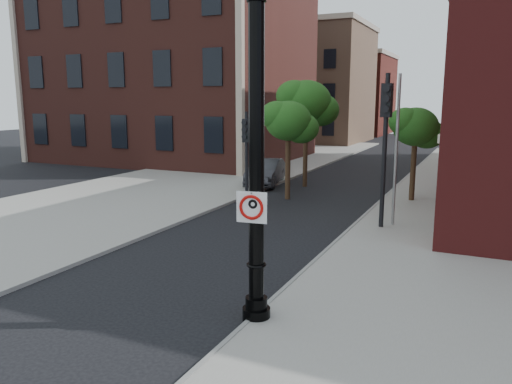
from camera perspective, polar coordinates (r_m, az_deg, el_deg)
The scene contains 16 objects.
ground at distance 12.18m, azimuth -8.42°, elevation -11.95°, with size 120.00×120.00×0.00m, color black.
sidewalk_right at distance 19.89m, azimuth 23.51°, elevation -3.64°, with size 8.00×60.00×0.12m, color gray.
sidewalk_left at distance 31.66m, azimuth -4.18°, elevation 2.24°, with size 10.00×50.00×0.12m, color gray.
curb_edge at distance 20.33m, azimuth 12.33°, elevation -2.67°, with size 0.10×60.00×0.14m, color gray.
victorian_building at distance 40.29m, azimuth -9.12°, elevation 16.31°, with size 18.60×14.60×17.95m.
bg_building_tan_a at distance 56.41m, azimuth 6.19°, elevation 11.92°, with size 12.00×12.00×12.00m, color #946B51.
bg_building_red at distance 69.79m, azimuth 9.96°, elevation 10.74°, with size 12.00×12.00×10.00m, color maroon.
lamppost at distance 9.98m, azimuth 0.05°, elevation 2.41°, with size 0.59×0.59×6.99m.
no_parking_sign at distance 9.96m, azimuth -0.49°, elevation -1.73°, with size 0.64×0.13×0.64m.
parked_car at distance 27.28m, azimuth 1.10°, elevation 2.30°, with size 1.51×4.32×1.42m, color #2E2D32.
traffic_signal_left at distance 18.74m, azimuth -1.11°, elevation 5.00°, with size 0.27×0.34×4.18m.
traffic_signal_right at distance 18.00m, azimuth 14.59°, elevation 7.30°, with size 0.37×0.46×5.52m.
utility_pole at distance 18.53m, azimuth 15.72°, elevation 4.36°, with size 0.11×0.11×5.52m, color #999999.
street_tree_a at distance 23.14m, azimuth 3.82°, elevation 7.97°, with size 2.54×2.29×4.57m.
street_tree_b at distance 26.64m, azimuth 5.87°, elevation 10.08°, with size 3.12×2.82×5.62m.
street_tree_c at distance 23.42m, azimuth 17.84°, elevation 6.97°, with size 2.38×2.15×4.28m.
Camera 1 is at (6.28, -9.35, 4.65)m, focal length 35.00 mm.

